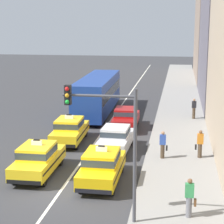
{
  "coord_description": "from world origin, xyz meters",
  "views": [
    {
      "loc": [
        5.44,
        -18.06,
        7.95
      ],
      "look_at": [
        0.54,
        12.22,
        1.3
      ],
      "focal_mm": 67.24,
      "sensor_mm": 36.0,
      "label": 1
    }
  ],
  "objects": [
    {
      "name": "taxi_left_second",
      "position": [
        -1.67,
        8.18,
        0.88
      ],
      "size": [
        1.96,
        4.62,
        1.96
      ],
      "color": "black",
      "rests_on": "ground"
    },
    {
      "name": "sedan_right_second",
      "position": [
        1.66,
        6.78,
        0.85
      ],
      "size": [
        1.88,
        4.35,
        1.58
      ],
      "color": "black",
      "rests_on": "ground"
    },
    {
      "name": "taxi_left_nearest",
      "position": [
        -1.77,
        2.07,
        0.88
      ],
      "size": [
        1.87,
        4.58,
        1.96
      ],
      "color": "black",
      "rests_on": "ground"
    },
    {
      "name": "sedan_right_third",
      "position": [
        1.54,
        12.54,
        0.85
      ],
      "size": [
        1.86,
        4.34,
        1.58
      ],
      "color": "black",
      "rests_on": "ground"
    },
    {
      "name": "lane_stripe_left_right",
      "position": [
        0.0,
        20.0,
        0.0
      ],
      "size": [
        0.14,
        80.0,
        0.01
      ],
      "primitive_type": "cube",
      "color": "silver",
      "rests_on": "ground"
    },
    {
      "name": "bus_left_third",
      "position": [
        -1.57,
        17.44,
        1.82
      ],
      "size": [
        2.77,
        11.26,
        3.22
      ],
      "color": "black",
      "rests_on": "ground"
    },
    {
      "name": "pedestrian_by_storefront",
      "position": [
        6.7,
        16.03,
        0.99
      ],
      "size": [
        0.36,
        0.24,
        1.65
      ],
      "color": "#473828",
      "rests_on": "sidewalk_curb"
    },
    {
      "name": "taxi_right_nearest",
      "position": [
        1.75,
        1.53,
        0.88
      ],
      "size": [
        1.82,
        4.56,
        1.96
      ],
      "color": "black",
      "rests_on": "ground"
    },
    {
      "name": "pedestrian_near_crosswalk",
      "position": [
        6.01,
        -1.97,
        0.98
      ],
      "size": [
        0.47,
        0.24,
        1.65
      ],
      "color": "slate",
      "rests_on": "sidewalk_curb"
    },
    {
      "name": "pedestrian_mid_block",
      "position": [
        4.62,
        5.42,
        0.95
      ],
      "size": [
        0.47,
        0.24,
        1.61
      ],
      "color": "#473828",
      "rests_on": "sidewalk_curb"
    },
    {
      "name": "traffic_light_pole",
      "position": [
        2.89,
        -2.75,
        3.82
      ],
      "size": [
        2.87,
        0.33,
        5.58
      ],
      "color": "#47474C",
      "rests_on": "ground"
    },
    {
      "name": "pedestrian_trailing",
      "position": [
        6.75,
        5.87,
        0.97
      ],
      "size": [
        0.47,
        0.24,
        1.65
      ],
      "color": "#473828",
      "rests_on": "sidewalk_curb"
    },
    {
      "name": "sidewalk_curb",
      "position": [
        5.6,
        15.0,
        0.07
      ],
      "size": [
        4.0,
        90.0,
        0.15
      ],
      "primitive_type": "cube",
      "color": "gray",
      "rests_on": "ground"
    },
    {
      "name": "ground_plane",
      "position": [
        0.0,
        0.0,
        0.0
      ],
      "size": [
        160.0,
        160.0,
        0.0
      ],
      "primitive_type": "plane",
      "color": "#353538"
    }
  ]
}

